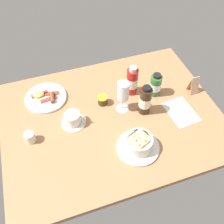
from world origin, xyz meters
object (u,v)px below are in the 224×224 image
at_px(wine_glass, 123,92).
at_px(jam_jar, 103,100).
at_px(sauce_bottle_green, 155,85).
at_px(coffee_cup, 73,119).
at_px(cutlery_setting, 181,111).
at_px(breakfast_plate, 46,97).
at_px(menu_card, 194,84).
at_px(sauce_bottle_brown, 145,101).
at_px(sauce_bottle_red, 132,81).
at_px(creamer_jug, 30,137).
at_px(porridge_bowl, 138,144).

bearing_deg(wine_glass, jam_jar, 142.18).
bearing_deg(sauce_bottle_green, coffee_cup, -172.75).
bearing_deg(cutlery_setting, jam_jar, 153.44).
xyz_separation_m(jam_jar, breakfast_plate, (-0.28, 0.13, -0.02)).
distance_m(wine_glass, menu_card, 0.41).
bearing_deg(cutlery_setting, sauce_bottle_brown, 160.46).
xyz_separation_m(coffee_cup, sauce_bottle_red, (0.35, 0.11, 0.05)).
relative_size(sauce_bottle_brown, breakfast_plate, 0.78).
bearing_deg(creamer_jug, breakfast_plate, 66.20).
height_order(sauce_bottle_green, sauce_bottle_brown, sauce_bottle_brown).
distance_m(wine_glass, sauce_bottle_red, 0.14).
distance_m(porridge_bowl, coffee_cup, 0.34).
bearing_deg(sauce_bottle_brown, sauce_bottle_green, 43.45).
bearing_deg(menu_card, jam_jar, 171.49).
bearing_deg(sauce_bottle_red, coffee_cup, -162.63).
bearing_deg(porridge_bowl, creamer_jug, 156.48).
bearing_deg(breakfast_plate, sauce_bottle_green, -14.77).
height_order(porridge_bowl, sauce_bottle_red, sauce_bottle_red).
xyz_separation_m(sauce_bottle_red, breakfast_plate, (-0.46, 0.10, -0.07)).
xyz_separation_m(wine_glass, jam_jar, (-0.09, 0.07, -0.10)).
bearing_deg(sauce_bottle_red, creamer_jug, -165.48).
xyz_separation_m(cutlery_setting, creamer_jug, (-0.76, 0.07, 0.03)).
bearing_deg(jam_jar, sauce_bottle_brown, -32.67).
height_order(wine_glass, sauce_bottle_green, wine_glass).
xyz_separation_m(coffee_cup, creamer_jug, (-0.21, -0.04, -0.00)).
bearing_deg(porridge_bowl, cutlery_setting, 24.50).
bearing_deg(sauce_bottle_green, cutlery_setting, -64.70).
relative_size(jam_jar, sauce_bottle_green, 0.38).
distance_m(coffee_cup, sauce_bottle_brown, 0.37).
bearing_deg(coffee_cup, menu_card, 0.52).
distance_m(coffee_cup, jam_jar, 0.19).
relative_size(porridge_bowl, sauce_bottle_brown, 1.14).
xyz_separation_m(coffee_cup, sauce_bottle_brown, (0.36, -0.04, 0.05)).
bearing_deg(wine_glass, sauce_bottle_brown, -27.56).
relative_size(creamer_jug, breakfast_plate, 0.27).
bearing_deg(sauce_bottle_red, sauce_bottle_green, -23.68).
height_order(coffee_cup, menu_card, menu_card).
distance_m(creamer_jug, sauce_bottle_brown, 0.58).
bearing_deg(cutlery_setting, porridge_bowl, -155.50).
distance_m(cutlery_setting, breakfast_plate, 0.72).
distance_m(sauce_bottle_brown, menu_card, 0.31).
height_order(porridge_bowl, sauce_bottle_green, sauce_bottle_green).
bearing_deg(breakfast_plate, wine_glass, -28.18).
bearing_deg(sauce_bottle_green, creamer_jug, -171.98).
bearing_deg(sauce_bottle_green, porridge_bowl, -126.28).
xyz_separation_m(cutlery_setting, sauce_bottle_brown, (-0.18, 0.06, 0.08)).
distance_m(jam_jar, sauce_bottle_green, 0.29).
height_order(wine_glass, jam_jar, wine_glass).
distance_m(cutlery_setting, jam_jar, 0.41).
distance_m(creamer_jug, breakfast_plate, 0.27).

